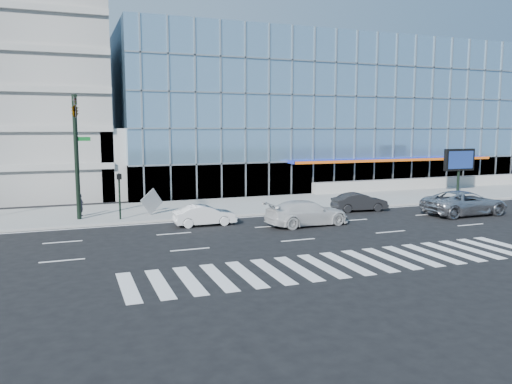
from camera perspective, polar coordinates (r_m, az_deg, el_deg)
ground at (r=30.92m, az=1.63°, el=-3.96°), size 160.00×160.00×0.00m
sidewalk at (r=38.31m, az=-2.93°, el=-1.64°), size 120.00×8.00×0.15m
theatre_building at (r=59.79m, az=4.61°, el=8.73°), size 42.00×26.00×15.00m
ramp_block at (r=46.47m, az=-13.86°, el=3.37°), size 6.00×8.00×6.00m
retaining_wall at (r=53.52m, az=21.03°, el=1.07°), size 30.00×0.80×1.00m
traffic_signal at (r=32.60m, az=-19.93°, el=7.10°), size 1.14×5.74×8.00m
ped_signal_post at (r=33.35m, az=-15.34°, el=0.34°), size 0.30×0.33×3.00m
marquee_sign at (r=49.33m, az=22.21°, el=3.34°), size 3.20×0.43×4.00m
silver_suv at (r=37.78m, az=22.75°, el=-1.16°), size 6.08×2.80×1.69m
white_suv at (r=31.33m, az=5.84°, el=-2.39°), size 5.52×2.51×1.57m
white_sedan at (r=31.33m, az=-5.90°, el=-2.65°), size 3.91×1.40×1.28m
dark_sedan at (r=37.24m, az=11.75°, el=-1.13°), size 4.16×1.86×1.33m
pedestrian at (r=35.44m, az=-19.40°, el=-1.42°), size 0.54×0.65×1.53m
tilted_panel at (r=34.80m, az=-11.83°, el=-1.07°), size 1.66×0.84×1.81m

